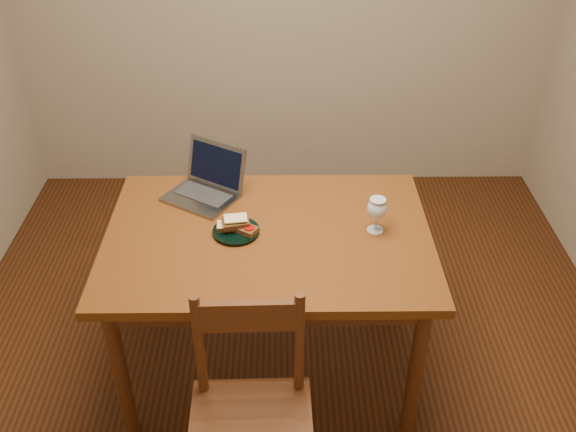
{
  "coord_description": "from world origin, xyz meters",
  "views": [
    {
      "loc": [
        -0.02,
        -2.1,
        2.26
      ],
      "look_at": [
        0.0,
        -0.01,
        0.8
      ],
      "focal_mm": 40.0,
      "sensor_mm": 36.0,
      "label": 1
    }
  ],
  "objects_px": {
    "milk_glass": "(376,215)",
    "laptop": "(208,182)",
    "chair": "(250,412)",
    "plate": "(236,231)",
    "table": "(269,251)"
  },
  "relations": [
    {
      "from": "milk_glass",
      "to": "laptop",
      "type": "height_order",
      "value": "laptop"
    },
    {
      "from": "plate",
      "to": "laptop",
      "type": "distance_m",
      "value": 0.33
    },
    {
      "from": "chair",
      "to": "plate",
      "type": "xyz_separation_m",
      "value": [
        -0.07,
        0.67,
        0.26
      ]
    },
    {
      "from": "table",
      "to": "milk_glass",
      "type": "xyz_separation_m",
      "value": [
        0.43,
        0.02,
        0.16
      ]
    },
    {
      "from": "plate",
      "to": "laptop",
      "type": "xyz_separation_m",
      "value": [
        -0.14,
        0.3,
        0.05
      ]
    },
    {
      "from": "chair",
      "to": "plate",
      "type": "bearing_deg",
      "value": 95.05
    },
    {
      "from": "plate",
      "to": "laptop",
      "type": "relative_size",
      "value": 0.49
    },
    {
      "from": "table",
      "to": "laptop",
      "type": "distance_m",
      "value": 0.43
    },
    {
      "from": "milk_glass",
      "to": "chair",
      "type": "bearing_deg",
      "value": -125.41
    },
    {
      "from": "table",
      "to": "milk_glass",
      "type": "bearing_deg",
      "value": 2.31
    },
    {
      "from": "chair",
      "to": "milk_glass",
      "type": "height_order",
      "value": "milk_glass"
    },
    {
      "from": "chair",
      "to": "laptop",
      "type": "bearing_deg",
      "value": 101.11
    },
    {
      "from": "chair",
      "to": "milk_glass",
      "type": "xyz_separation_m",
      "value": [
        0.48,
        0.68,
        0.33
      ]
    },
    {
      "from": "table",
      "to": "chair",
      "type": "xyz_separation_m",
      "value": [
        -0.05,
        -0.66,
        -0.17
      ]
    },
    {
      "from": "table",
      "to": "milk_glass",
      "type": "distance_m",
      "value": 0.46
    }
  ]
}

